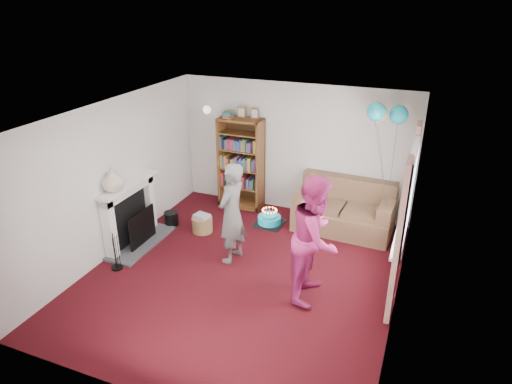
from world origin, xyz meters
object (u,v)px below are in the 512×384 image
at_px(bookcase, 242,164).
at_px(birthday_cake, 269,220).
at_px(person_magenta, 316,238).
at_px(person_striped, 232,213).
at_px(sofa, 345,211).

distance_m(bookcase, birthday_cake, 2.84).
bearing_deg(person_magenta, person_striped, 74.37).
height_order(bookcase, birthday_cake, bookcase).
xyz_separation_m(bookcase, person_magenta, (2.13, -2.36, 0.02)).
relative_size(bookcase, birthday_cake, 5.26).
bearing_deg(person_magenta, bookcase, 42.38).
distance_m(person_striped, birthday_cake, 0.97).
distance_m(sofa, birthday_cake, 2.41).
bearing_deg(bookcase, person_striped, -70.91).
bearing_deg(person_striped, birthday_cake, 66.27).
height_order(person_magenta, birthday_cake, person_magenta).
bearing_deg(person_striped, bookcase, -154.02).
relative_size(person_magenta, birthday_cake, 4.77).
bearing_deg(sofa, bookcase, 176.45).
bearing_deg(birthday_cake, person_striped, 149.38).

